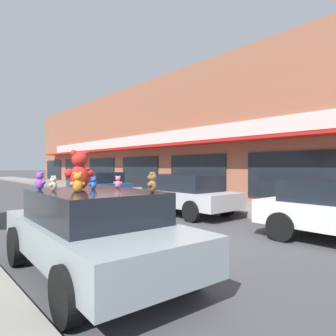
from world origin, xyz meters
name	(u,v)px	position (x,y,z in m)	size (l,w,h in m)	color
ground_plane	(185,242)	(0.00, 0.00, 0.00)	(260.00, 260.00, 0.00)	#424244
sidewalk_far	(294,214)	(5.33, 0.00, 0.08)	(2.98, 90.00, 0.16)	gray
storefront_row	(194,142)	(12.05, 11.52, 3.69)	(11.52, 37.35, 7.38)	#9E6047
plush_art_car	(93,229)	(-2.66, -0.57, 0.76)	(2.16, 4.28, 1.39)	#8C999E
teddy_bear_giant	(79,171)	(-2.75, -0.24, 1.72)	(0.51, 0.34, 0.68)	red
teddy_bear_purple	(40,181)	(-3.27, 0.19, 1.54)	(0.18, 0.23, 0.31)	purple
teddy_bear_orange	(78,183)	(-3.01, -0.75, 1.55)	(0.24, 0.16, 0.32)	orange
teddy_bear_blue	(93,183)	(-2.56, -0.36, 1.50)	(0.17, 0.11, 0.22)	blue
teddy_bear_cream	(53,184)	(-3.21, -0.28, 1.51)	(0.18, 0.16, 0.25)	beige
teddy_bear_pink	(118,182)	(-2.07, -0.36, 1.50)	(0.17, 0.13, 0.23)	pink
teddy_bear_brown	(152,183)	(-2.19, -1.55, 1.54)	(0.23, 0.19, 0.32)	olive
parked_car_far_center	(182,192)	(2.71, 2.99, 0.81)	(1.93, 4.39, 1.47)	#B7B7BC
parked_car_far_right	(98,184)	(2.71, 9.62, 0.81)	(2.00, 4.12, 1.47)	#1E4793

